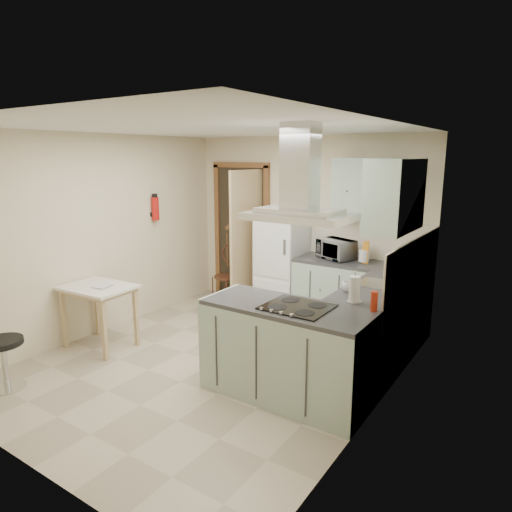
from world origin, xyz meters
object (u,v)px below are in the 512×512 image
Objects in this scene: fridge at (282,263)px; bentwood_chair at (226,277)px; microwave at (336,249)px; drop_leaf_table at (100,317)px; peninsula at (287,352)px; stool at (5,364)px; extractor_hood at (299,216)px.

fridge is 1.83× the size of bentwood_chair.
microwave is at bearing 2.15° from fridge.
peninsula is at bearing 2.28° from drop_leaf_table.
stool is at bearing -108.56° from fridge.
fridge is at bearing 8.97° from bentwood_chair.
stool is 3.98m from microwave.
drop_leaf_table is 2.17m from bentwood_chair.
microwave is (-0.43, 2.01, 0.58)m from peninsula.
fridge is 1.03m from bentwood_chair.
peninsula is 1.27m from extractor_hood.
extractor_hood is 3.27m from bentwood_chair.
drop_leaf_table is 3.06m from microwave.
bentwood_chair is at bearing 81.19° from drop_leaf_table.
bentwood_chair is 3.33m from stool.
fridge reaches higher than drop_leaf_table.
extractor_hood is 3.18m from stool.
extractor_hood is at bearing -56.21° from fridge.
extractor_hood is at bearing 0.00° from peninsula.
stool is at bearing -86.87° from bentwood_chair.
stool is (-0.16, -3.32, -0.16)m from bentwood_chair.
fridge reaches higher than bentwood_chair.
microwave is (1.76, 0.08, 0.62)m from bentwood_chair.
stool is (-2.36, -1.39, -0.20)m from peninsula.
extractor_hood reaches higher than bentwood_chair.
bentwood_chair is (-2.19, 1.93, -0.04)m from peninsula.
microwave reaches higher than peninsula.
drop_leaf_table is at bearing -118.11° from fridge.
peninsula reaches higher than drop_leaf_table.
drop_leaf_table is at bearing -89.67° from bentwood_chair.
drop_leaf_table reaches higher than stool.
fridge is 2.53m from drop_leaf_table.
extractor_hood is (0.10, 0.00, 1.27)m from peninsula.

